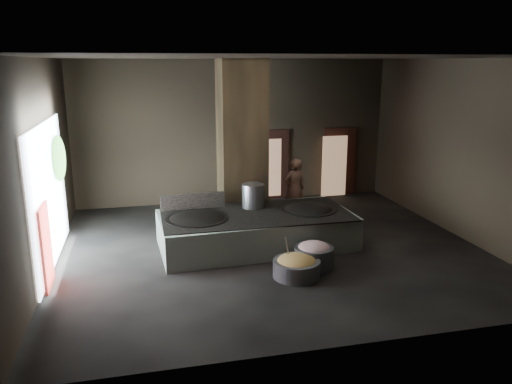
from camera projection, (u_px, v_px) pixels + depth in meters
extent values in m
cube|color=black|center=(270.00, 250.00, 12.20)|extent=(10.00, 9.00, 0.10)
cube|color=black|center=(271.00, 55.00, 11.05)|extent=(10.00, 9.00, 0.10)
cube|color=black|center=(234.00, 132.00, 15.91)|extent=(10.00, 0.10, 4.50)
cube|color=black|center=(350.00, 212.00, 7.34)|extent=(10.00, 0.10, 4.50)
cube|color=black|center=(39.00, 167.00, 10.51)|extent=(0.10, 9.00, 4.50)
cube|color=black|center=(462.00, 149.00, 12.74)|extent=(0.10, 9.00, 4.50)
cube|color=black|center=(242.00, 145.00, 13.35)|extent=(1.20, 1.20, 4.50)
cube|color=silver|center=(256.00, 230.00, 12.24)|extent=(4.76, 2.47, 0.81)
cube|color=black|center=(256.00, 214.00, 12.14)|extent=(4.55, 2.18, 0.03)
ellipsoid|color=black|center=(197.00, 221.00, 11.79)|extent=(1.47, 1.47, 0.40)
cylinder|color=black|center=(197.00, 219.00, 11.77)|extent=(1.50, 1.50, 0.05)
ellipsoid|color=black|center=(308.00, 212.00, 12.50)|extent=(1.36, 1.36, 0.38)
cylinder|color=black|center=(308.00, 210.00, 12.48)|extent=(1.39, 1.39, 0.05)
cylinder|color=#9B9EA2|center=(253.00, 196.00, 12.59)|extent=(0.57, 0.57, 0.61)
cube|color=black|center=(193.00, 201.00, 12.47)|extent=(1.62, 0.15, 0.40)
imported|color=#93604A|center=(295.00, 189.00, 14.25)|extent=(0.69, 0.49, 1.78)
cylinder|color=slate|center=(296.00, 268.00, 10.51)|extent=(1.13, 1.13, 0.37)
ellipsoid|color=#A4AC53|center=(297.00, 261.00, 10.46)|extent=(0.82, 0.82, 0.25)
cylinder|color=#9B9EA2|center=(288.00, 250.00, 10.52)|extent=(0.24, 0.35, 0.71)
cylinder|color=slate|center=(314.00, 257.00, 10.98)|extent=(0.98, 0.98, 0.47)
ellipsoid|color=#BF7272|center=(314.00, 248.00, 10.93)|extent=(0.71, 0.71, 0.27)
cube|color=black|center=(271.00, 166.00, 16.37)|extent=(1.18, 0.08, 2.38)
cube|color=#8C6647|center=(269.00, 168.00, 16.32)|extent=(0.80, 0.04, 1.90)
cube|color=black|center=(339.00, 163.00, 16.90)|extent=(1.18, 0.08, 2.38)
cube|color=#8C6647|center=(334.00, 166.00, 16.61)|extent=(0.85, 0.04, 2.02)
cube|color=white|center=(49.00, 194.00, 10.88)|extent=(0.04, 4.20, 3.10)
cube|color=maroon|center=(46.00, 247.00, 9.86)|extent=(0.05, 0.90, 1.70)
ellipsoid|color=#194714|center=(59.00, 158.00, 11.79)|extent=(0.28, 1.10, 1.10)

